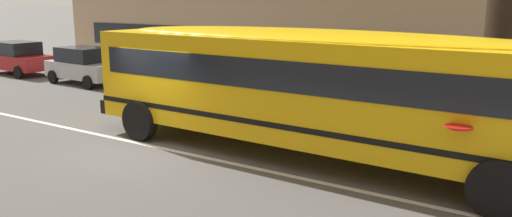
% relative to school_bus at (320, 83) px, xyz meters
% --- Properties ---
extents(ground_plane, '(400.00, 400.00, 0.00)m').
position_rel_school_bus_xyz_m(ground_plane, '(-4.17, -1.53, -1.83)').
color(ground_plane, '#54514F').
extents(sidewalk_far, '(120.00, 3.00, 0.01)m').
position_rel_school_bus_xyz_m(sidewalk_far, '(-4.17, 6.65, -1.83)').
color(sidewalk_far, gray).
rests_on(sidewalk_far, ground_plane).
extents(lane_centreline, '(110.00, 0.16, 0.01)m').
position_rel_school_bus_xyz_m(lane_centreline, '(-4.17, -1.53, -1.83)').
color(lane_centreline, silver).
rests_on(lane_centreline, ground_plane).
extents(school_bus, '(13.86, 3.44, 3.09)m').
position_rel_school_bus_xyz_m(school_bus, '(0.00, 0.00, 0.00)').
color(school_bus, yellow).
rests_on(school_bus, ground_plane).
extents(parked_car_red_by_lamppost, '(3.93, 1.95, 1.64)m').
position_rel_school_bus_xyz_m(parked_car_red_by_lamppost, '(-18.88, 4.10, -0.99)').
color(parked_car_red_by_lamppost, maroon).
rests_on(parked_car_red_by_lamppost, ground_plane).
extents(parked_car_silver_mid_block, '(3.99, 2.06, 1.64)m').
position_rel_school_bus_xyz_m(parked_car_silver_mid_block, '(-13.63, 4.04, -0.99)').
color(parked_car_silver_mid_block, '#B7BABF').
rests_on(parked_car_silver_mid_block, ground_plane).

